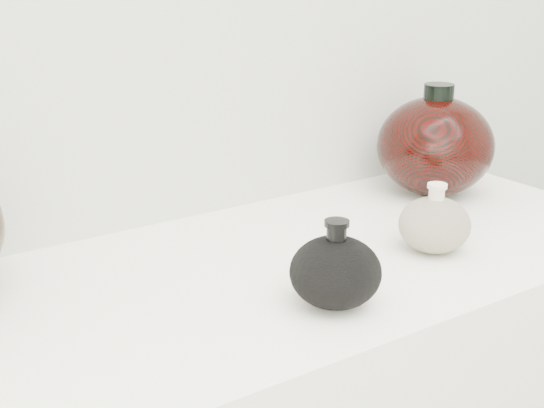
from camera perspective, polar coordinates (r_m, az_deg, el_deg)
black_gourd_vase at (r=0.94m, az=4.80°, el=-5.08°), size 0.13×0.13×0.11m
cream_gourd_vase at (r=1.13m, az=12.14°, el=-1.49°), size 0.13×0.13×0.10m
right_round_pot at (r=1.39m, az=12.18°, el=4.33°), size 0.22×0.22×0.20m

